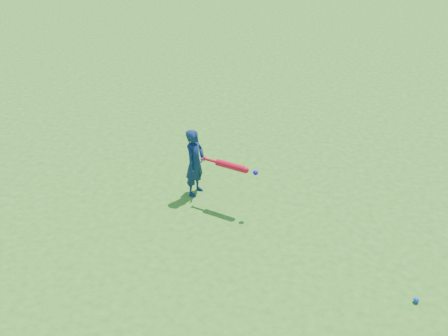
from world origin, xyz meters
TOP-DOWN VIEW (x-y plane):
  - ground at (0.00, 0.00)m, footprint 80.00×80.00m
  - child at (-0.46, 0.24)m, footprint 0.35×0.45m
  - ground_ball_blue at (2.64, -1.47)m, footprint 0.07×0.07m
  - bat_swing at (0.18, -0.00)m, footprint 0.86×0.31m

SIDE VIEW (x-z plane):
  - ground at x=0.00m, z-range 0.00..0.00m
  - ground_ball_blue at x=2.64m, z-range 0.00..0.07m
  - child at x=-0.46m, z-range 0.00..1.08m
  - bat_swing at x=0.18m, z-range 0.64..0.74m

